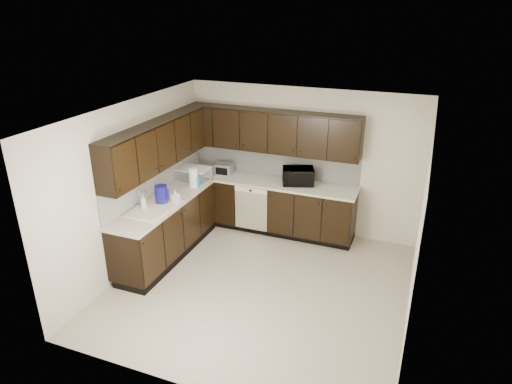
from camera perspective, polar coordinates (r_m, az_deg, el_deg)
floor at (r=6.66m, az=0.49°, el=-11.69°), size 4.00×4.00×0.00m
ceiling at (r=5.64m, az=0.58°, el=9.76°), size 4.00×4.00×0.00m
wall_back at (r=7.81m, az=5.76°, el=3.85°), size 4.00×0.02×2.50m
wall_left at (r=6.95m, az=-15.08°, el=0.70°), size 0.02×4.00×2.50m
wall_right at (r=5.72m, az=19.67°, el=-4.80°), size 0.02×4.00×2.50m
wall_front at (r=4.47m, az=-8.83°, el=-11.88°), size 4.00×0.02×2.50m
lower_cabinets at (r=7.68m, az=-3.58°, el=-3.18°), size 3.00×2.80×0.90m
countertop at (r=7.47m, az=-3.70°, el=0.31°), size 3.03×2.83×0.04m
backsplash at (r=7.64m, az=-4.51°, el=2.90°), size 3.00×2.80×0.48m
upper_cabinets at (r=7.31m, az=-4.22°, el=6.85°), size 3.00×2.80×0.70m
dishwasher at (r=7.76m, az=-0.62°, el=-1.76°), size 0.58×0.04×0.78m
sink at (r=6.91m, az=-12.68°, el=-2.53°), size 0.54×0.82×0.42m
microwave at (r=7.60m, az=5.26°, el=1.98°), size 0.60×0.50×0.28m
soap_bottle_a at (r=6.97m, az=-10.03°, el=-0.54°), size 0.11×0.12×0.22m
soap_bottle_b at (r=6.87m, az=-13.93°, el=-1.16°), size 0.10×0.10×0.24m
toaster_oven at (r=8.05m, az=-4.07°, el=2.89°), size 0.34×0.27×0.20m
storage_bin at (r=7.87m, az=-7.79°, el=2.25°), size 0.56×0.46×0.20m
blue_pitcher at (r=6.99m, az=-11.77°, el=-0.32°), size 0.25×0.25×0.29m
teal_tumbler at (r=7.54m, az=-7.36°, el=1.31°), size 0.09×0.09×0.19m
paper_towel_roll at (r=7.53m, az=-7.81°, el=1.78°), size 0.15×0.15×0.32m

